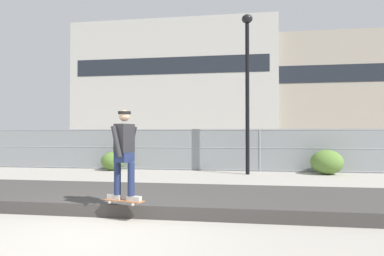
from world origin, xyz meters
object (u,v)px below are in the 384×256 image
object	(u,v)px
parked_car_near	(139,148)
shrub_left	(113,161)
shrub_center	(327,162)
skateboard	(124,201)
skater	(124,149)
street_lamp	(247,74)

from	to	relation	value
parked_car_near	shrub_left	distance (m)	4.20
shrub_left	shrub_center	xyz separation A→B (m)	(9.08, -0.15, 0.08)
skateboard	skater	bearing A→B (deg)	80.54
skateboard	parked_car_near	world-z (taller)	parked_car_near
shrub_left	shrub_center	distance (m)	9.08
skateboard	shrub_left	size ratio (longest dim) A/B	0.77
skateboard	shrub_left	world-z (taller)	shrub_left
shrub_center	street_lamp	bearing A→B (deg)	-172.27
skater	shrub_left	distance (m)	9.05
skater	shrub_center	distance (m)	9.87
street_lamp	shrub_center	distance (m)	4.78
street_lamp	shrub_center	size ratio (longest dim) A/B	5.08
parked_car_near	shrub_left	world-z (taller)	parked_car_near
skateboard	street_lamp	world-z (taller)	street_lamp
parked_car_near	shrub_center	bearing A→B (deg)	-25.21
parked_car_near	skater	bearing A→B (deg)	-73.66
skateboard	street_lamp	xyz separation A→B (m)	(2.38, 7.70, 3.69)
parked_car_near	shrub_left	size ratio (longest dim) A/B	4.21
skater	street_lamp	distance (m)	8.51
skater	shrub_center	world-z (taller)	skater
street_lamp	shrub_left	xyz separation A→B (m)	(-5.93, 0.57, -3.65)
street_lamp	parked_car_near	size ratio (longest dim) A/B	1.44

